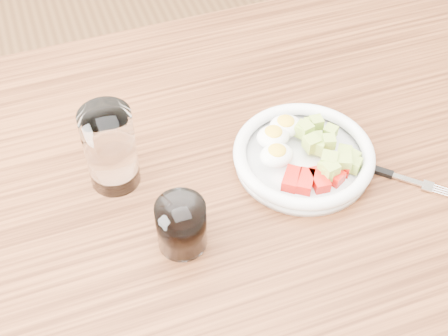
# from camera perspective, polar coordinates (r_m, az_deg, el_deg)

# --- Properties ---
(dining_table) EXTENTS (1.50, 0.90, 0.77)m
(dining_table) POSITION_cam_1_polar(r_m,az_deg,el_deg) (1.07, 0.69, -4.88)
(dining_table) COLOR brown
(dining_table) RESTS_ON ground
(bowl) EXTENTS (0.23, 0.23, 0.05)m
(bowl) POSITION_cam_1_polar(r_m,az_deg,el_deg) (1.01, 7.24, 1.26)
(bowl) COLOR white
(bowl) RESTS_ON dining_table
(fork) EXTENTS (0.14, 0.14, 0.01)m
(fork) POSITION_cam_1_polar(r_m,az_deg,el_deg) (1.03, 14.17, -0.31)
(fork) COLOR black
(fork) RESTS_ON dining_table
(water_glass) EXTENTS (0.08, 0.08, 0.14)m
(water_glass) POSITION_cam_1_polar(r_m,az_deg,el_deg) (0.96, -10.35, 1.78)
(water_glass) COLOR white
(water_glass) RESTS_ON dining_table
(coffee_glass) EXTENTS (0.07, 0.07, 0.08)m
(coffee_glass) POSITION_cam_1_polar(r_m,az_deg,el_deg) (0.89, -3.91, -5.27)
(coffee_glass) COLOR white
(coffee_glass) RESTS_ON dining_table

